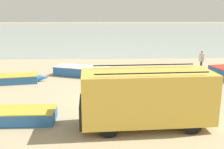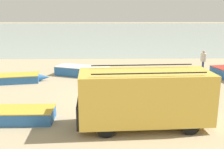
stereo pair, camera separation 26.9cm
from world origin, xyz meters
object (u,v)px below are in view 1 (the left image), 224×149
at_px(parked_van, 146,97).
at_px(fishing_rowboat_3, 10,116).
at_px(fisherman_0, 202,59).
at_px(fishing_rowboat_0, 168,82).
at_px(fishing_rowboat_2, 84,71).
at_px(fishing_rowboat_1, 13,79).

relative_size(parked_van, fishing_rowboat_3, 1.26).
bearing_deg(fisherman_0, fishing_rowboat_0, -115.13).
bearing_deg(fishing_rowboat_0, fishing_rowboat_2, 113.33).
height_order(parked_van, fishing_rowboat_1, parked_van).
height_order(fishing_rowboat_0, fishing_rowboat_1, fishing_rowboat_0).
height_order(fishing_rowboat_1, fishing_rowboat_2, fishing_rowboat_2).
relative_size(fishing_rowboat_0, fishing_rowboat_1, 1.00).
bearing_deg(fishing_rowboat_2, fishing_rowboat_1, -138.11).
bearing_deg(fishing_rowboat_1, fishing_rowboat_0, -17.06).
relative_size(fishing_rowboat_1, fishing_rowboat_3, 0.98).
bearing_deg(fisherman_0, parked_van, -104.91).
height_order(parked_van, fishing_rowboat_2, parked_van).
xyz_separation_m(fishing_rowboat_0, fishing_rowboat_1, (-9.98, 1.14, -0.03)).
relative_size(fishing_rowboat_3, fisherman_0, 2.61).
bearing_deg(fishing_rowboat_2, parked_van, -49.71).
bearing_deg(fishing_rowboat_3, fisherman_0, -141.56).
height_order(fishing_rowboat_3, fisherman_0, fisherman_0).
height_order(fishing_rowboat_0, fisherman_0, fisherman_0).
bearing_deg(fishing_rowboat_0, fisherman_0, 9.76).
height_order(fishing_rowboat_0, fishing_rowboat_2, fishing_rowboat_2).
bearing_deg(fishing_rowboat_2, fishing_rowboat_0, -7.18).
bearing_deg(fisherman_0, fishing_rowboat_3, -125.09).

